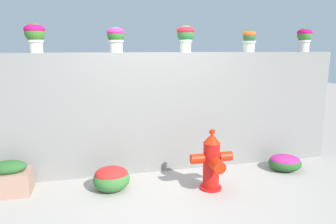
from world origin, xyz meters
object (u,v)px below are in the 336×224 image
(potted_plant_5, at_px, (304,37))
(potted_plant_4, at_px, (249,39))
(planter_box, at_px, (10,178))
(fire_hydrant, at_px, (212,162))
(potted_plant_3, at_px, (186,35))
(flower_bush_right, at_px, (285,162))
(flower_bush_left, at_px, (111,178))
(potted_plant_1, at_px, (35,34))
(potted_plant_2, at_px, (116,37))

(potted_plant_5, bearing_deg, potted_plant_4, -177.60)
(planter_box, bearing_deg, fire_hydrant, -10.35)
(potted_plant_3, bearing_deg, flower_bush_right, -21.63)
(potted_plant_4, relative_size, flower_bush_right, 0.67)
(potted_plant_4, relative_size, flower_bush_left, 0.70)
(potted_plant_1, bearing_deg, potted_plant_5, 0.84)
(fire_hydrant, height_order, flower_bush_left, fire_hydrant)
(potted_plant_4, distance_m, potted_plant_5, 1.06)
(potted_plant_2, xyz_separation_m, fire_hydrant, (1.18, -0.94, -1.69))
(fire_hydrant, bearing_deg, potted_plant_2, 141.54)
(potted_plant_2, bearing_deg, fire_hydrant, -38.46)
(potted_plant_1, xyz_separation_m, potted_plant_4, (3.25, 0.02, -0.05))
(potted_plant_5, bearing_deg, flower_bush_left, -168.35)
(potted_plant_4, xyz_separation_m, planter_box, (-3.64, -0.46, -1.85))
(potted_plant_5, relative_size, planter_box, 0.75)
(planter_box, bearing_deg, potted_plant_2, 16.67)
(potted_plant_1, relative_size, potted_plant_5, 1.01)
(potted_plant_4, height_order, fire_hydrant, potted_plant_4)
(potted_plant_2, distance_m, potted_plant_4, 2.14)
(flower_bush_right, height_order, planter_box, planter_box)
(planter_box, bearing_deg, potted_plant_3, 11.05)
(potted_plant_3, xyz_separation_m, flower_bush_left, (-1.25, -0.70, -1.95))
(planter_box, bearing_deg, potted_plant_4, 7.17)
(potted_plant_3, height_order, potted_plant_4, potted_plant_3)
(potted_plant_3, height_order, flower_bush_right, potted_plant_3)
(potted_plant_4, height_order, planter_box, potted_plant_4)
(potted_plant_1, height_order, planter_box, potted_plant_1)
(potted_plant_2, xyz_separation_m, flower_bush_left, (-0.17, -0.64, -1.91))
(potted_plant_5, relative_size, fire_hydrant, 0.47)
(potted_plant_1, bearing_deg, flower_bush_left, -34.02)
(fire_hydrant, xyz_separation_m, flower_bush_left, (-1.35, 0.30, -0.22))
(potted_plant_1, height_order, fire_hydrant, potted_plant_1)
(potted_plant_4, distance_m, flower_bush_left, 3.06)
(fire_hydrant, relative_size, flower_bush_left, 1.68)
(potted_plant_5, relative_size, flower_bush_right, 0.76)
(potted_plant_1, bearing_deg, fire_hydrant, -22.13)
(flower_bush_right, relative_size, planter_box, 0.99)
(potted_plant_5, distance_m, flower_bush_right, 2.16)
(potted_plant_1, relative_size, flower_bush_left, 0.80)
(potted_plant_4, relative_size, fire_hydrant, 0.42)
(potted_plant_5, bearing_deg, potted_plant_3, 179.96)
(potted_plant_3, bearing_deg, potted_plant_1, -178.31)
(potted_plant_4, bearing_deg, fire_hydrant, -135.42)
(fire_hydrant, bearing_deg, potted_plant_4, 44.58)
(potted_plant_2, relative_size, potted_plant_5, 0.92)
(potted_plant_1, bearing_deg, potted_plant_2, 0.48)
(flower_bush_left, distance_m, flower_bush_right, 2.77)
(potted_plant_1, distance_m, potted_plant_3, 2.19)
(planter_box, bearing_deg, flower_bush_left, -8.20)
(flower_bush_right, bearing_deg, flower_bush_left, -178.01)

